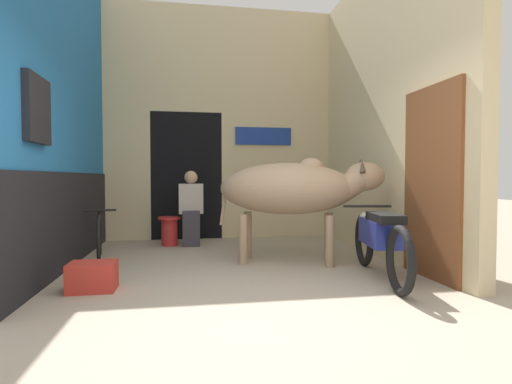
# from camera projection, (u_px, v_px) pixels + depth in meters

# --- Properties ---
(ground_plane) EXTENTS (30.00, 30.00, 0.00)m
(ground_plane) POSITION_uv_depth(u_px,v_px,m) (260.00, 310.00, 3.32)
(ground_plane) COLOR tan
(wall_left_shopfront) EXTENTS (0.25, 4.01, 4.17)m
(wall_left_shopfront) POSITION_uv_depth(u_px,v_px,m) (60.00, 103.00, 4.86)
(wall_left_shopfront) COLOR #236BAD
(wall_left_shopfront) RESTS_ON ground_plane
(wall_back_with_doorway) EXTENTS (4.07, 0.94, 4.17)m
(wall_back_with_doorway) POSITION_uv_depth(u_px,v_px,m) (207.00, 145.00, 7.43)
(wall_back_with_doorway) COLOR beige
(wall_back_with_doorway) RESTS_ON ground_plane
(wall_right_with_door) EXTENTS (0.22, 4.01, 4.17)m
(wall_right_with_door) POSITION_uv_depth(u_px,v_px,m) (386.00, 109.00, 5.53)
(wall_right_with_door) COLOR beige
(wall_right_with_door) RESTS_ON ground_plane
(cow) EXTENTS (2.16, 1.20, 1.36)m
(cow) POSITION_uv_depth(u_px,v_px,m) (294.00, 189.00, 5.15)
(cow) COLOR tan
(cow) RESTS_ON ground_plane
(motorcycle_near) EXTENTS (0.58, 1.92, 0.77)m
(motorcycle_near) POSITION_uv_depth(u_px,v_px,m) (379.00, 238.00, 4.36)
(motorcycle_near) COLOR black
(motorcycle_near) RESTS_ON ground_plane
(bicycle) EXTENTS (0.47, 1.64, 0.66)m
(bicycle) POSITION_uv_depth(u_px,v_px,m) (99.00, 236.00, 5.21)
(bicycle) COLOR black
(bicycle) RESTS_ON ground_plane
(shopkeeper_seated) EXTENTS (0.39, 0.34, 1.22)m
(shopkeeper_seated) POSITION_uv_depth(u_px,v_px,m) (191.00, 206.00, 6.50)
(shopkeeper_seated) COLOR #3D3842
(shopkeeper_seated) RESTS_ON ground_plane
(plastic_stool) EXTENTS (0.37, 0.37, 0.46)m
(plastic_stool) POSITION_uv_depth(u_px,v_px,m) (169.00, 230.00, 6.48)
(plastic_stool) COLOR red
(plastic_stool) RESTS_ON ground_plane
(crate) EXTENTS (0.44, 0.32, 0.28)m
(crate) POSITION_uv_depth(u_px,v_px,m) (93.00, 276.00, 3.89)
(crate) COLOR red
(crate) RESTS_ON ground_plane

